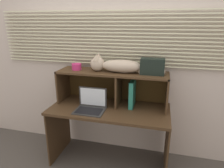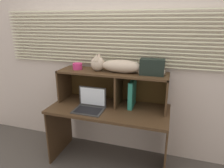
# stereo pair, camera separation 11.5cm
# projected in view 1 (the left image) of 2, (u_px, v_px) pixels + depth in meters

# --- Properties ---
(back_panel_with_blinds) EXTENTS (4.40, 0.08, 2.50)m
(back_panel_with_blinds) POSITION_uv_depth(u_px,v_px,m) (116.00, 56.00, 2.40)
(back_panel_with_blinds) COLOR beige
(back_panel_with_blinds) RESTS_ON ground
(desk) EXTENTS (1.35, 0.62, 0.71)m
(desk) POSITION_uv_depth(u_px,v_px,m) (109.00, 119.00, 2.29)
(desk) COLOR #422E1B
(desk) RESTS_ON ground
(hutch_shelf_unit) EXTENTS (1.27, 0.34, 0.39)m
(hutch_shelf_unit) POSITION_uv_depth(u_px,v_px,m) (113.00, 81.00, 2.30)
(hutch_shelf_unit) COLOR #422E1B
(hutch_shelf_unit) RESTS_ON desk
(cat) EXTENTS (0.84, 0.18, 0.20)m
(cat) POSITION_uv_depth(u_px,v_px,m) (116.00, 65.00, 2.21)
(cat) COLOR #BBA792
(cat) RESTS_ON hutch_shelf_unit
(laptop) EXTENTS (0.32, 0.25, 0.24)m
(laptop) POSITION_uv_depth(u_px,v_px,m) (91.00, 106.00, 2.18)
(laptop) COLOR #2F2F2F
(laptop) RESTS_ON desk
(binder_upright) EXTENTS (0.05, 0.25, 0.31)m
(binder_upright) POSITION_uv_depth(u_px,v_px,m) (132.00, 93.00, 2.26)
(binder_upright) COLOR #267866
(binder_upright) RESTS_ON desk
(book_stack) EXTENTS (0.16, 0.25, 0.04)m
(book_stack) POSITION_uv_depth(u_px,v_px,m) (94.00, 100.00, 2.41)
(book_stack) COLOR #3F4E75
(book_stack) RESTS_ON desk
(small_basket) EXTENTS (0.11, 0.11, 0.07)m
(small_basket) POSITION_uv_depth(u_px,v_px,m) (77.00, 67.00, 2.33)
(small_basket) COLOR #C82E6E
(small_basket) RESTS_ON hutch_shelf_unit
(storage_box) EXTENTS (0.25, 0.14, 0.17)m
(storage_box) POSITION_uv_depth(u_px,v_px,m) (152.00, 66.00, 2.11)
(storage_box) COLOR black
(storage_box) RESTS_ON hutch_shelf_unit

